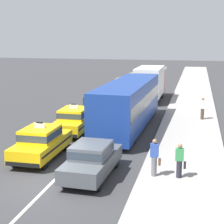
{
  "coord_description": "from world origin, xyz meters",
  "views": [
    {
      "loc": [
        5.96,
        -13.98,
        6.34
      ],
      "look_at": [
        0.58,
        9.41,
        1.3
      ],
      "focal_mm": 59.52,
      "sensor_mm": 36.0,
      "label": 1
    }
  ],
  "objects": [
    {
      "name": "taxi_left_nearest",
      "position": [
        -1.74,
        3.18,
        0.88
      ],
      "size": [
        1.82,
        4.56,
        1.96
      ],
      "color": "black",
      "rests_on": "ground"
    },
    {
      "name": "ground_plane",
      "position": [
        0.0,
        0.0,
        0.0
      ],
      "size": [
        160.0,
        160.0,
        0.0
      ],
      "primitive_type": "plane",
      "color": "#353538"
    },
    {
      "name": "taxi_left_fourth",
      "position": [
        -1.68,
        19.61,
        0.88
      ],
      "size": [
        1.82,
        4.56,
        1.96
      ],
      "color": "black",
      "rests_on": "ground"
    },
    {
      "name": "sidewalk_curb",
      "position": [
        5.6,
        15.0,
        0.07
      ],
      "size": [
        4.0,
        90.0,
        0.15
      ],
      "primitive_type": "cube",
      "color": "#9E9993",
      "rests_on": "ground"
    },
    {
      "name": "pedestrian_near_crosswalk",
      "position": [
        4.29,
        1.66,
        1.0
      ],
      "size": [
        0.47,
        0.24,
        1.7
      ],
      "color": "slate",
      "rests_on": "sidewalk_curb"
    },
    {
      "name": "lane_stripe_left_right",
      "position": [
        0.0,
        20.0,
        0.0
      ],
      "size": [
        0.14,
        80.0,
        0.01
      ],
      "primitive_type": "cube",
      "color": "silver",
      "rests_on": "ground"
    },
    {
      "name": "pedestrian_mid_block",
      "position": [
        5.39,
        1.71,
        0.92
      ],
      "size": [
        0.47,
        0.24,
        1.55
      ],
      "color": "#23232D",
      "rests_on": "sidewalk_curb"
    },
    {
      "name": "box_truck_right_third",
      "position": [
        1.57,
        21.82,
        1.78
      ],
      "size": [
        2.35,
        6.98,
        3.27
      ],
      "color": "black",
      "rests_on": "ground"
    },
    {
      "name": "taxi_left_fifth",
      "position": [
        -1.77,
        25.41,
        0.88
      ],
      "size": [
        1.83,
        4.56,
        1.96
      ],
      "color": "black",
      "rests_on": "ground"
    },
    {
      "name": "bus_right_second",
      "position": [
        1.52,
        10.29,
        1.82
      ],
      "size": [
        2.82,
        11.27,
        3.22
      ],
      "color": "black",
      "rests_on": "ground"
    },
    {
      "name": "sedan_right_nearest",
      "position": [
        1.52,
        1.28,
        0.85
      ],
      "size": [
        1.93,
        4.37,
        1.58
      ],
      "color": "black",
      "rests_on": "ground"
    },
    {
      "name": "taxi_left_second",
      "position": [
        -1.69,
        8.38,
        0.88
      ],
      "size": [
        1.9,
        4.59,
        1.96
      ],
      "color": "black",
      "rests_on": "ground"
    },
    {
      "name": "taxi_left_sixth",
      "position": [
        -1.41,
        30.56,
        0.88
      ],
      "size": [
        1.83,
        4.56,
        1.96
      ],
      "color": "black",
      "rests_on": "ground"
    },
    {
      "name": "pedestrian_by_storefront",
      "position": [
        6.46,
        13.71,
        0.98
      ],
      "size": [
        0.36,
        0.24,
        1.64
      ],
      "color": "#473828",
      "rests_on": "sidewalk_curb"
    },
    {
      "name": "sedan_left_third",
      "position": [
        -1.69,
        13.66,
        0.85
      ],
      "size": [
        1.9,
        4.36,
        1.58
      ],
      "color": "black",
      "rests_on": "ground"
    }
  ]
}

